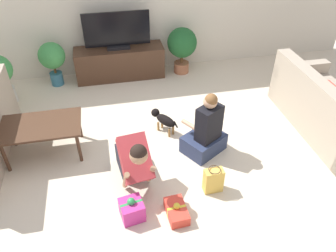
{
  "coord_description": "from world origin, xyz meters",
  "views": [
    {
      "loc": [
        -0.6,
        -3.09,
        2.96
      ],
      "look_at": [
        0.07,
        0.1,
        0.45
      ],
      "focal_mm": 35.0,
      "sensor_mm": 36.0,
      "label": 1
    }
  ],
  "objects_px": {
    "person_kneeling": "(134,160)",
    "gift_bag_a": "(213,180)",
    "dog": "(163,119)",
    "coffee_table": "(41,128)",
    "sofa_right": "(327,112)",
    "gift_box_b": "(132,209)",
    "potted_plant_back_right": "(182,45)",
    "potted_plant_back_left": "(52,58)",
    "person_sitting": "(206,132)",
    "tv": "(117,33)",
    "tv_console": "(120,63)",
    "gift_box_a": "(177,211)"
  },
  "relations": [
    {
      "from": "person_sitting",
      "to": "dog",
      "type": "relative_size",
      "value": 2.12
    },
    {
      "from": "person_kneeling",
      "to": "gift_bag_a",
      "type": "relative_size",
      "value": 2.47
    },
    {
      "from": "coffee_table",
      "to": "person_sitting",
      "type": "bearing_deg",
      "value": -10.79
    },
    {
      "from": "potted_plant_back_left",
      "to": "person_sitting",
      "type": "relative_size",
      "value": 0.85
    },
    {
      "from": "dog",
      "to": "gift_box_a",
      "type": "relative_size",
      "value": 1.19
    },
    {
      "from": "person_kneeling",
      "to": "potted_plant_back_right",
      "type": "bearing_deg",
      "value": 57.89
    },
    {
      "from": "sofa_right",
      "to": "gift_box_b",
      "type": "xyz_separation_m",
      "value": [
        -2.92,
        -1.0,
        -0.18
      ]
    },
    {
      "from": "potted_plant_back_left",
      "to": "potted_plant_back_right",
      "type": "bearing_deg",
      "value": 0.0
    },
    {
      "from": "sofa_right",
      "to": "potted_plant_back_right",
      "type": "xyz_separation_m",
      "value": [
        -1.62,
        2.11,
        0.25
      ]
    },
    {
      "from": "dog",
      "to": "gift_box_b",
      "type": "height_order",
      "value": "dog"
    },
    {
      "from": "gift_box_a",
      "to": "person_kneeling",
      "type": "bearing_deg",
      "value": 122.44
    },
    {
      "from": "sofa_right",
      "to": "gift_box_a",
      "type": "xyz_separation_m",
      "value": [
        -2.44,
        -1.08,
        -0.23
      ]
    },
    {
      "from": "tv_console",
      "to": "gift_box_b",
      "type": "relative_size",
      "value": 5.38
    },
    {
      "from": "gift_bag_a",
      "to": "potted_plant_back_left",
      "type": "bearing_deg",
      "value": 123.39
    },
    {
      "from": "tv",
      "to": "potted_plant_back_right",
      "type": "xyz_separation_m",
      "value": [
        1.13,
        -0.05,
        -0.3
      ]
    },
    {
      "from": "potted_plant_back_right",
      "to": "coffee_table",
      "type": "bearing_deg",
      "value": -141.15
    },
    {
      "from": "person_sitting",
      "to": "gift_box_a",
      "type": "bearing_deg",
      "value": 26.02
    },
    {
      "from": "dog",
      "to": "gift_bag_a",
      "type": "relative_size",
      "value": 1.27
    },
    {
      "from": "dog",
      "to": "coffee_table",
      "type": "bearing_deg",
      "value": -29.82
    },
    {
      "from": "gift_box_a",
      "to": "gift_bag_a",
      "type": "relative_size",
      "value": 1.07
    },
    {
      "from": "person_sitting",
      "to": "gift_box_b",
      "type": "xyz_separation_m",
      "value": [
        -1.08,
        -0.87,
        -0.2
      ]
    },
    {
      "from": "tv",
      "to": "gift_box_b",
      "type": "bearing_deg",
      "value": -93.13
    },
    {
      "from": "coffee_table",
      "to": "potted_plant_back_left",
      "type": "height_order",
      "value": "potted_plant_back_left"
    },
    {
      "from": "tv_console",
      "to": "gift_box_a",
      "type": "bearing_deg",
      "value": -84.68
    },
    {
      "from": "coffee_table",
      "to": "gift_box_b",
      "type": "xyz_separation_m",
      "value": [
        0.99,
        -1.27,
        -0.3
      ]
    },
    {
      "from": "sofa_right",
      "to": "gift_box_b",
      "type": "height_order",
      "value": "sofa_right"
    },
    {
      "from": "coffee_table",
      "to": "gift_bag_a",
      "type": "distance_m",
      "value": 2.25
    },
    {
      "from": "tv_console",
      "to": "person_sitting",
      "type": "xyz_separation_m",
      "value": [
        0.91,
        -2.29,
        0.04
      ]
    },
    {
      "from": "tv",
      "to": "potted_plant_back_right",
      "type": "relative_size",
      "value": 1.32
    },
    {
      "from": "person_kneeling",
      "to": "gift_box_b",
      "type": "xyz_separation_m",
      "value": [
        -0.1,
        -0.51,
        -0.24
      ]
    },
    {
      "from": "potted_plant_back_right",
      "to": "tv_console",
      "type": "bearing_deg",
      "value": 177.46
    },
    {
      "from": "gift_box_b",
      "to": "tv",
      "type": "bearing_deg",
      "value": 86.87
    },
    {
      "from": "potted_plant_back_right",
      "to": "potted_plant_back_left",
      "type": "xyz_separation_m",
      "value": [
        -2.26,
        0.0,
        -0.04
      ]
    },
    {
      "from": "coffee_table",
      "to": "person_kneeling",
      "type": "bearing_deg",
      "value": -34.75
    },
    {
      "from": "potted_plant_back_right",
      "to": "gift_box_b",
      "type": "height_order",
      "value": "potted_plant_back_right"
    },
    {
      "from": "coffee_table",
      "to": "gift_box_a",
      "type": "relative_size",
      "value": 2.78
    },
    {
      "from": "sofa_right",
      "to": "tv_console",
      "type": "relative_size",
      "value": 1.25
    },
    {
      "from": "tv",
      "to": "gift_bag_a",
      "type": "height_order",
      "value": "tv"
    },
    {
      "from": "tv_console",
      "to": "person_kneeling",
      "type": "relative_size",
      "value": 1.87
    },
    {
      "from": "dog",
      "to": "gift_box_b",
      "type": "xyz_separation_m",
      "value": [
        -0.62,
        -1.41,
        -0.09
      ]
    },
    {
      "from": "sofa_right",
      "to": "person_sitting",
      "type": "height_order",
      "value": "person_sitting"
    },
    {
      "from": "tv_console",
      "to": "potted_plant_back_left",
      "type": "bearing_deg",
      "value": -177.46
    },
    {
      "from": "gift_box_a",
      "to": "potted_plant_back_left",
      "type": "bearing_deg",
      "value": 114.15
    },
    {
      "from": "tv_console",
      "to": "tv",
      "type": "distance_m",
      "value": 0.56
    },
    {
      "from": "tv",
      "to": "potted_plant_back_right",
      "type": "distance_m",
      "value": 1.17
    },
    {
      "from": "tv",
      "to": "gift_box_b",
      "type": "relative_size",
      "value": 3.87
    },
    {
      "from": "dog",
      "to": "gift_bag_a",
      "type": "bearing_deg",
      "value": 70.87
    },
    {
      "from": "tv",
      "to": "person_sitting",
      "type": "bearing_deg",
      "value": -68.41
    },
    {
      "from": "potted_plant_back_left",
      "to": "person_sitting",
      "type": "bearing_deg",
      "value": -47.73
    },
    {
      "from": "gift_box_b",
      "to": "gift_bag_a",
      "type": "distance_m",
      "value": 0.99
    }
  ]
}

